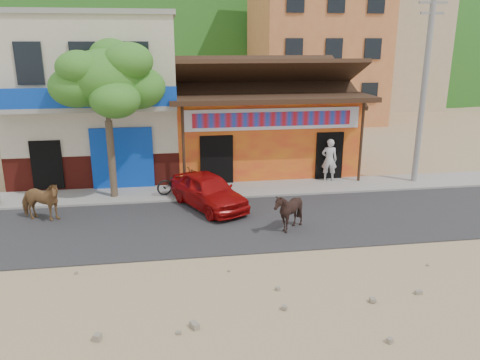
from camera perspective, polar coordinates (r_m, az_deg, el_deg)
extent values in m
plane|color=#9E825B|center=(13.90, 1.86, -9.06)|extent=(120.00, 120.00, 0.00)
cube|color=#28282B|center=(16.14, 0.24, -5.20)|extent=(60.00, 5.00, 0.04)
cube|color=gray|center=(19.39, -1.35, -1.30)|extent=(60.00, 2.00, 0.12)
cube|color=orange|center=(23.11, 2.29, 6.07)|extent=(8.00, 6.00, 3.60)
cube|color=beige|center=(22.67, -16.89, 9.52)|extent=(7.00, 6.00, 7.00)
cube|color=#CC723F|center=(38.04, 9.03, 16.37)|extent=(9.00, 9.00, 12.00)
cube|color=tan|center=(46.95, 17.58, 14.61)|extent=(8.00, 8.00, 10.00)
ellipsoid|color=#194C14|center=(82.56, -7.50, 20.61)|extent=(100.00, 40.00, 24.00)
cylinder|color=gray|center=(21.20, 21.51, 10.34)|extent=(0.24, 0.24, 8.00)
imported|color=olive|center=(17.46, -23.19, -2.39)|extent=(1.80, 1.25, 1.39)
imported|color=black|center=(15.29, 5.93, -3.80)|extent=(1.23, 1.09, 1.34)
imported|color=#A20B0B|center=(17.38, -3.87, -1.30)|extent=(3.02, 4.08, 1.29)
imported|color=black|center=(18.91, -7.45, -0.17)|extent=(1.96, 1.20, 0.97)
imported|color=silver|center=(20.75, 10.82, 2.45)|extent=(0.75, 0.57, 1.86)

